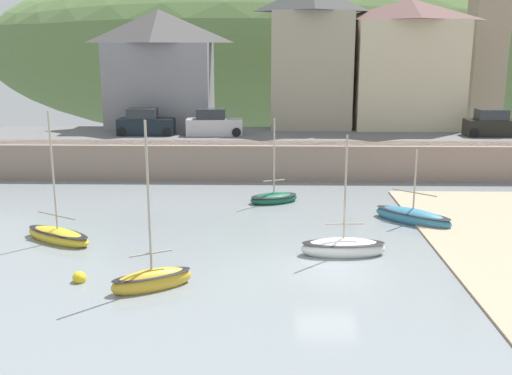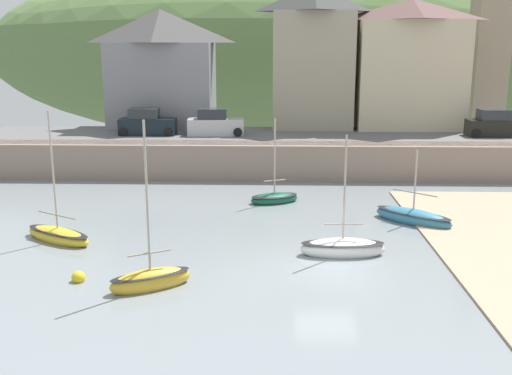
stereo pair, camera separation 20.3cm
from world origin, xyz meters
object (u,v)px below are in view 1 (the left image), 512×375
object	(u,v)px
waterfront_building_right	(407,64)
church_with_spire	(489,19)
waterfront_building_left	(160,68)
parked_car_end_of_row	(493,125)
sailboat_white_hull	(413,217)
motorboat_with_cabin	(152,280)
sailboat_far_left	(343,248)
parked_car_by_wall	(214,124)
waterfront_building_centre	(311,56)
mooring_buoy	(79,278)
sailboat_tall_mast	(58,235)
parked_car_near_slipway	(146,124)
fishing_boat_green	(274,198)

from	to	relation	value
waterfront_building_right	church_with_spire	size ratio (longest dim) A/B	0.60
waterfront_building_left	parked_car_end_of_row	world-z (taller)	waterfront_building_left
sailboat_white_hull	parked_car_end_of_row	bearing A→B (deg)	97.71
motorboat_with_cabin	sailboat_far_left	bearing A→B (deg)	-2.25
waterfront_building_left	parked_car_by_wall	size ratio (longest dim) A/B	2.20
waterfront_building_centre	church_with_spire	world-z (taller)	church_with_spire
waterfront_building_left	sailboat_far_left	xyz separation A→B (m)	(11.97, -23.39, -6.76)
motorboat_with_cabin	sailboat_white_hull	bearing A→B (deg)	7.63
sailboat_white_hull	sailboat_far_left	world-z (taller)	sailboat_far_left
mooring_buoy	sailboat_white_hull	bearing A→B (deg)	29.01
waterfront_building_left	church_with_spire	bearing A→B (deg)	8.40
waterfront_building_centre	sailboat_far_left	world-z (taller)	waterfront_building_centre
parked_car_end_of_row	sailboat_tall_mast	bearing A→B (deg)	-146.07
parked_car_by_wall	waterfront_building_left	bearing A→B (deg)	133.32
motorboat_with_cabin	parked_car_near_slipway	bearing A→B (deg)	72.93
waterfront_building_right	parked_car_near_slipway	distance (m)	20.91
parked_car_near_slipway	waterfront_building_right	bearing A→B (deg)	12.64
parked_car_by_wall	motorboat_with_cabin	bearing A→B (deg)	-93.34
waterfront_building_left	motorboat_with_cabin	distance (m)	28.37
waterfront_building_left	sailboat_tall_mast	xyz separation A→B (m)	(-1.09, -21.86, -6.79)
waterfront_building_right	sailboat_tall_mast	size ratio (longest dim) A/B	1.59
parked_car_end_of_row	mooring_buoy	xyz separation A→B (m)	(-23.66, -22.15, -3.05)
sailboat_tall_mast	parked_car_end_of_row	world-z (taller)	sailboat_tall_mast
sailboat_white_hull	parked_car_near_slipway	xyz separation A→B (m)	(-16.54, 13.98, 2.91)
fishing_boat_green	parked_car_end_of_row	world-z (taller)	fishing_boat_green
motorboat_with_cabin	parked_car_end_of_row	distance (m)	30.88
waterfront_building_right	parked_car_end_of_row	size ratio (longest dim) A/B	2.42
waterfront_building_left	parked_car_by_wall	world-z (taller)	waterfront_building_left
waterfront_building_centre	sailboat_tall_mast	world-z (taller)	waterfront_building_centre
fishing_boat_green	parked_car_end_of_row	bearing A→B (deg)	9.99
fishing_boat_green	sailboat_far_left	size ratio (longest dim) A/B	0.91
sailboat_white_hull	fishing_boat_green	distance (m)	8.09
sailboat_far_left	sailboat_tall_mast	bearing A→B (deg)	170.90
motorboat_with_cabin	mooring_buoy	xyz separation A→B (m)	(-2.94, 0.56, -0.19)
parked_car_by_wall	mooring_buoy	xyz separation A→B (m)	(-3.24, -22.15, -3.05)
fishing_boat_green	parked_car_near_slipway	size ratio (longest dim) A/B	1.23
waterfront_building_left	parked_car_by_wall	xyz separation A→B (m)	(4.64, -4.50, -3.87)
motorboat_with_cabin	parked_car_near_slipway	xyz separation A→B (m)	(-4.75, 22.71, 2.86)
waterfront_building_centre	parked_car_near_slipway	distance (m)	14.02
waterfront_building_centre	mooring_buoy	world-z (taller)	waterfront_building_centre
sailboat_tall_mast	parked_car_end_of_row	distance (m)	31.53
fishing_boat_green	parked_car_near_slipway	bearing A→B (deg)	110.66
waterfront_building_right	sailboat_white_hull	xyz separation A→B (m)	(-3.44, -18.48, -7.14)
fishing_boat_green	sailboat_far_left	xyz separation A→B (m)	(2.96, -8.76, 0.07)
waterfront_building_right	parked_car_by_wall	distance (m)	16.16
parked_car_near_slipway	parked_car_end_of_row	size ratio (longest dim) A/B	1.00
sailboat_white_hull	parked_car_by_wall	xyz separation A→B (m)	(-11.49, 13.98, 2.91)
waterfront_building_right	sailboat_tall_mast	world-z (taller)	waterfront_building_right
fishing_boat_green	parked_car_end_of_row	size ratio (longest dim) A/B	1.22
church_with_spire	fishing_boat_green	xyz separation A→B (m)	(-18.07, -18.63, -10.69)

